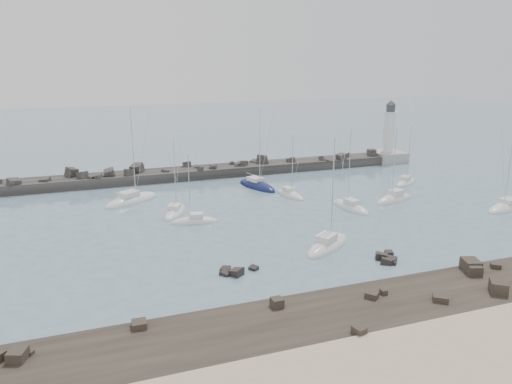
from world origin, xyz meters
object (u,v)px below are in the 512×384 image
sailboat_7 (328,246)px  sailboat_9 (394,200)px  sailboat_10 (350,208)px  sailboat_12 (406,183)px  sailboat_8 (257,186)px  sailboat_4 (132,201)px  sailboat_3 (175,213)px  lighthouse (388,148)px  sailboat_11 (506,208)px  sailboat_6 (290,195)px  sailboat_5 (194,222)px

sailboat_7 → sailboat_9: sailboat_7 is taller
sailboat_9 → sailboat_10: (-9.23, -1.49, -0.02)m
sailboat_7 → sailboat_12: sailboat_7 is taller
sailboat_8 → sailboat_10: size_ratio=1.18×
sailboat_4 → sailboat_10: sailboat_4 is taller
sailboat_3 → sailboat_4: size_ratio=0.75×
lighthouse → sailboat_11: lighthouse is taller
sailboat_4 → sailboat_11: sailboat_4 is taller
sailboat_12 → sailboat_8: bearing=165.4°
sailboat_4 → lighthouse: bearing=13.1°
sailboat_9 → sailboat_6: bearing=150.5°
sailboat_4 → sailboat_10: bearing=-26.2°
sailboat_3 → sailboat_12: sailboat_3 is taller
lighthouse → sailboat_6: (-32.91, -19.38, -2.96)m
sailboat_10 → lighthouse: bearing=47.6°
sailboat_3 → sailboat_6: 20.77m
sailboat_6 → sailboat_8: 8.21m
lighthouse → sailboat_10: (-26.95, -29.47, -2.95)m
sailboat_4 → sailboat_7: sailboat_4 is taller
sailboat_7 → sailboat_10: sailboat_7 is taller
sailboat_5 → sailboat_6: size_ratio=0.93×
sailboat_5 → sailboat_9: size_ratio=0.81×
sailboat_4 → sailboat_8: (22.76, 1.90, -0.00)m
lighthouse → sailboat_5: 58.83m
sailboat_3 → sailboat_8: 20.27m
sailboat_6 → sailboat_9: 17.46m
sailboat_9 → lighthouse: bearing=57.7°
lighthouse → sailboat_12: 21.15m
sailboat_11 → sailboat_12: 19.68m
sailboat_5 → sailboat_11: size_ratio=0.75×
sailboat_7 → sailboat_11: size_ratio=1.03×
sailboat_5 → sailboat_9: sailboat_9 is taller
sailboat_5 → sailboat_8: size_ratio=0.68×
lighthouse → sailboat_3: (-53.45, -22.48, -2.96)m
sailboat_6 → sailboat_11: 34.54m
lighthouse → sailboat_6: size_ratio=1.24×
sailboat_9 → sailboat_11: sailboat_11 is taller
sailboat_6 → sailboat_11: size_ratio=0.81×
sailboat_7 → sailboat_10: bearing=50.5°
lighthouse → sailboat_5: lighthouse is taller
sailboat_5 → sailboat_11: (47.89, -10.16, 0.01)m
sailboat_10 → sailboat_9: bearing=9.2°
sailboat_11 → sailboat_7: bearing=-171.7°
sailboat_3 → sailboat_4: bearing=122.2°
sailboat_10 → sailboat_4: bearing=153.8°
sailboat_6 → sailboat_7: sailboat_7 is taller
sailboat_8 → sailboat_12: bearing=-14.6°
sailboat_4 → sailboat_9: bearing=-19.1°
sailboat_4 → sailboat_12: sailboat_4 is taller
sailboat_8 → sailboat_11: (32.34, -26.19, -0.01)m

